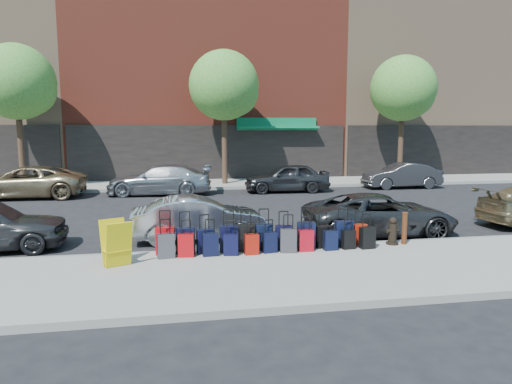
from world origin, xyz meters
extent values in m
plane|color=black|center=(0.00, 0.00, 0.00)|extent=(120.00, 120.00, 0.00)
cube|color=gray|center=(0.00, -6.50, 0.07)|extent=(60.00, 4.00, 0.15)
cube|color=gray|center=(0.00, 10.00, 0.07)|extent=(60.00, 4.00, 0.15)
cube|color=gray|center=(0.00, -4.48, 0.07)|extent=(60.00, 0.08, 0.15)
cube|color=gray|center=(0.00, 7.98, 0.07)|extent=(60.00, 0.08, 0.15)
cube|color=maroon|center=(0.00, 18.00, 10.00)|extent=(17.00, 12.00, 20.00)
cube|color=black|center=(0.00, 11.95, 1.70)|extent=(16.66, 0.15, 3.40)
cube|color=#0A623C|center=(4.00, 11.60, 3.20)|extent=(5.00, 0.91, 0.27)
cube|color=#0A623C|center=(4.00, 11.90, 3.55)|extent=(5.00, 0.10, 0.60)
cube|color=#917358|center=(16.00, 18.00, 9.00)|extent=(15.00, 12.00, 18.00)
cube|color=black|center=(16.00, 11.95, 1.70)|extent=(14.70, 0.15, 3.40)
cylinder|color=black|center=(-10.00, 9.50, 2.55)|extent=(0.30, 0.30, 4.80)
sphere|color=#347727|center=(-10.00, 9.50, 5.52)|extent=(3.80, 3.80, 3.80)
sphere|color=#347727|center=(-9.40, 9.50, 5.14)|extent=(2.58, 2.58, 2.58)
cylinder|color=black|center=(0.50, 9.50, 2.55)|extent=(0.30, 0.30, 4.80)
sphere|color=#347727|center=(0.50, 9.50, 5.52)|extent=(3.80, 3.80, 3.80)
sphere|color=#347727|center=(1.10, 9.50, 5.14)|extent=(2.58, 2.58, 2.58)
cylinder|color=black|center=(11.00, 9.50, 2.55)|extent=(0.30, 0.30, 4.80)
sphere|color=#347727|center=(11.00, 9.50, 5.52)|extent=(3.80, 3.80, 3.80)
sphere|color=#347727|center=(11.60, 9.50, 5.14)|extent=(2.58, 2.58, 2.58)
cube|color=#A50A0F|center=(-2.50, -4.76, 0.49)|extent=(0.46, 0.28, 0.67)
cylinder|color=black|center=(-2.50, -4.76, 1.21)|extent=(0.25, 0.05, 0.03)
cube|color=black|center=(-2.01, -4.82, 0.47)|extent=(0.46, 0.29, 0.65)
cylinder|color=black|center=(-2.01, -4.82, 1.17)|extent=(0.24, 0.07, 0.03)
cube|color=black|center=(-1.54, -4.83, 0.45)|extent=(0.42, 0.27, 0.59)
cylinder|color=black|center=(-1.54, -4.83, 1.09)|extent=(0.22, 0.06, 0.03)
cube|color=black|center=(-0.95, -4.81, 0.48)|extent=(0.45, 0.26, 0.66)
cylinder|color=black|center=(-0.95, -4.81, 1.19)|extent=(0.25, 0.04, 0.03)
cube|color=black|center=(-0.54, -4.84, 0.48)|extent=(0.48, 0.32, 0.66)
cylinder|color=black|center=(-0.54, -4.84, 1.20)|extent=(0.25, 0.08, 0.03)
cube|color=black|center=(-0.06, -4.78, 0.47)|extent=(0.44, 0.26, 0.65)
cylinder|color=black|center=(-0.06, -4.78, 1.17)|extent=(0.24, 0.05, 0.03)
cube|color=black|center=(0.43, -4.82, 0.45)|extent=(0.43, 0.27, 0.60)
cylinder|color=black|center=(0.43, -4.82, 1.10)|extent=(0.23, 0.06, 0.03)
cube|color=black|center=(1.03, -4.81, 0.48)|extent=(0.47, 0.30, 0.67)
cylinder|color=black|center=(1.03, -4.81, 1.20)|extent=(0.25, 0.06, 0.03)
cube|color=black|center=(1.47, -4.85, 0.43)|extent=(0.41, 0.27, 0.56)
cylinder|color=black|center=(1.47, -4.85, 1.04)|extent=(0.21, 0.07, 0.03)
cube|color=black|center=(2.03, -4.81, 0.48)|extent=(0.46, 0.26, 0.67)
cylinder|color=black|center=(2.03, -4.81, 1.21)|extent=(0.25, 0.04, 0.03)
cube|color=#AD1E0B|center=(2.48, -4.75, 0.43)|extent=(0.39, 0.24, 0.55)
cylinder|color=black|center=(2.48, -4.75, 1.02)|extent=(0.21, 0.05, 0.03)
cube|color=#38383D|center=(-2.48, -5.11, 0.44)|extent=(0.42, 0.28, 0.57)
cylinder|color=black|center=(-2.48, -5.11, 1.06)|extent=(0.22, 0.07, 0.03)
cube|color=#A00A0E|center=(-2.01, -5.08, 0.43)|extent=(0.40, 0.26, 0.55)
cylinder|color=black|center=(-2.01, -5.08, 1.03)|extent=(0.21, 0.06, 0.03)
cube|color=black|center=(-1.43, -5.11, 0.42)|extent=(0.38, 0.24, 0.55)
cylinder|color=black|center=(-1.43, -5.11, 1.02)|extent=(0.21, 0.04, 0.03)
cube|color=black|center=(-0.94, -5.14, 0.41)|extent=(0.38, 0.26, 0.52)
cylinder|color=black|center=(-0.94, -5.14, 0.97)|extent=(0.20, 0.06, 0.03)
cube|color=#961409|center=(-0.45, -5.16, 0.40)|extent=(0.34, 0.21, 0.50)
cylinder|color=black|center=(-0.45, -5.16, 0.94)|extent=(0.19, 0.04, 0.03)
cube|color=black|center=(0.02, -5.07, 0.40)|extent=(0.37, 0.25, 0.51)
cylinder|color=black|center=(0.02, -5.07, 0.95)|extent=(0.19, 0.06, 0.03)
cube|color=#333237|center=(0.48, -5.13, 0.44)|extent=(0.43, 0.29, 0.58)
cylinder|color=black|center=(0.48, -5.13, 1.08)|extent=(0.22, 0.07, 0.03)
cube|color=#A30A18|center=(0.94, -5.10, 0.42)|extent=(0.37, 0.22, 0.53)
cylinder|color=black|center=(0.94, -5.10, 1.00)|extent=(0.20, 0.04, 0.03)
cube|color=black|center=(1.57, -5.11, 0.40)|extent=(0.34, 0.21, 0.49)
cylinder|color=black|center=(1.57, -5.11, 0.94)|extent=(0.19, 0.04, 0.03)
cube|color=black|center=(2.06, -5.08, 0.39)|extent=(0.35, 0.23, 0.48)
cylinder|color=black|center=(2.06, -5.08, 0.92)|extent=(0.19, 0.05, 0.03)
cube|color=black|center=(2.54, -5.12, 0.42)|extent=(0.40, 0.26, 0.55)
cylinder|color=black|center=(2.54, -5.12, 1.02)|extent=(0.21, 0.06, 0.03)
cylinder|color=black|center=(3.37, -4.84, 0.18)|extent=(0.32, 0.32, 0.05)
cylinder|color=black|center=(3.37, -4.84, 0.46)|extent=(0.22, 0.22, 0.50)
sphere|color=black|center=(3.37, -4.84, 0.77)|extent=(0.20, 0.20, 0.20)
cylinder|color=black|center=(3.37, -4.84, 0.51)|extent=(0.37, 0.16, 0.09)
cylinder|color=#38190C|center=(3.68, -4.88, 0.57)|extent=(0.14, 0.14, 0.83)
cylinder|color=#38190C|center=(3.68, -4.88, 0.98)|extent=(0.16, 0.16, 0.04)
cube|color=#D1B90B|center=(-3.46, -5.71, 0.66)|extent=(0.62, 0.47, 1.01)
cube|color=#D1B90B|center=(-3.62, -5.37, 0.66)|extent=(0.62, 0.47, 1.01)
cube|color=#D1B90B|center=(-3.54, -5.54, 0.51)|extent=(0.67, 0.57, 0.02)
imported|color=#B8BAC0|center=(-1.59, -2.86, 0.63)|extent=(3.85, 1.49, 1.25)
imported|color=#313234|center=(3.79, -3.19, 0.63)|extent=(4.60, 2.28, 1.25)
imported|color=#9C845F|center=(-9.05, 6.63, 0.74)|extent=(5.33, 2.53, 1.47)
imported|color=#B5B7BC|center=(-2.99, 6.62, 0.72)|extent=(5.19, 2.60, 1.45)
imported|color=#302F32|center=(3.32, 6.54, 0.73)|extent=(4.33, 1.89, 1.45)
imported|color=#37383A|center=(9.78, 6.92, 0.68)|extent=(4.13, 1.45, 1.36)
camera|label=1|loc=(-2.22, -15.75, 3.16)|focal=32.00mm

